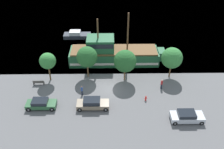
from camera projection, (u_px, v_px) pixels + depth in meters
The scene contains 15 objects.
ground_plane at pixel (110, 88), 39.78m from camera, with size 160.00×160.00×0.00m, color #5B5B5E.
water_surface at pixel (109, 1), 76.16m from camera, with size 80.00×80.00×0.00m, color #33566B.
pirate_ship at pixel (112, 53), 45.47m from camera, with size 17.33×4.58×9.41m.
moored_boat_dockside at pixel (77, 35), 54.59m from camera, with size 5.84×2.34×1.52m.
parked_car_curb_front at pixel (93, 104), 35.50m from camera, with size 4.60×1.87×1.49m.
parked_car_curb_mid at pixel (41, 104), 35.55m from camera, with size 4.25×1.86×1.35m.
parked_car_curb_rear at pixel (187, 116), 33.36m from camera, with size 4.41×1.94×1.43m.
fire_hydrant at pixel (146, 98), 37.01m from camera, with size 0.42×0.25×0.76m.
bench_promenade_east at pixel (39, 82), 40.24m from camera, with size 1.75×0.45×0.85m.
pedestrian_walking_near at pixel (82, 90), 37.83m from camera, with size 0.32×0.32×1.66m.
pedestrian_walking_far at pixel (162, 84), 39.19m from camera, with size 0.32×0.32×1.67m.
tree_row_east at pixel (48, 61), 39.60m from camera, with size 2.63×2.63×4.96m.
tree_row_mideast at pixel (87, 57), 40.28m from camera, with size 3.42×3.42×5.54m.
tree_row_midwest at pixel (125, 61), 39.60m from camera, with size 3.62×3.62×5.42m.
tree_row_west at pixel (172, 58), 40.31m from camera, with size 3.44×3.44×5.39m.
Camera 1 is at (-0.02, -31.70, 24.13)m, focal length 40.00 mm.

